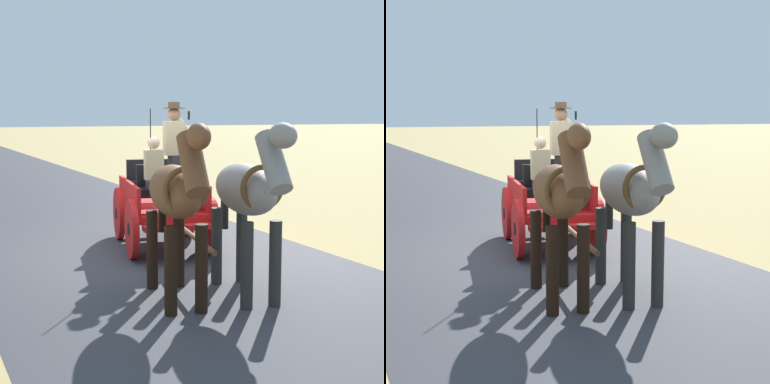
{
  "view_description": "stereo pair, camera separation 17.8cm",
  "coord_description": "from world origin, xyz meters",
  "views": [
    {
      "loc": [
        3.47,
        9.0,
        2.3
      ],
      "look_at": [
        -0.49,
        0.94,
        1.1
      ],
      "focal_mm": 54.58,
      "sensor_mm": 36.0,
      "label": 1
    },
    {
      "loc": [
        3.31,
        9.08,
        2.3
      ],
      "look_at": [
        -0.49,
        0.94,
        1.1
      ],
      "focal_mm": 54.58,
      "sensor_mm": 36.0,
      "label": 2
    }
  ],
  "objects": [
    {
      "name": "horse_off_side",
      "position": [
        0.57,
        2.7,
        1.32
      ],
      "size": [
        0.85,
        2.15,
        2.21
      ],
      "color": "brown",
      "rests_on": "ground"
    },
    {
      "name": "horse_near_side",
      "position": [
        -0.31,
        2.88,
        1.32
      ],
      "size": [
        0.81,
        2.15,
        2.21
      ],
      "color": "gray",
      "rests_on": "ground"
    },
    {
      "name": "road_surface",
      "position": [
        0.0,
        0.0,
        0.0
      ],
      "size": [
        5.53,
        160.0,
        0.01
      ],
      "primitive_type": "cube",
      "color": "#38383D",
      "rests_on": "ground"
    },
    {
      "name": "ground_plane",
      "position": [
        0.0,
        0.0,
        0.0
      ],
      "size": [
        200.0,
        200.0,
        0.0
      ],
      "primitive_type": "plane",
      "color": "tan"
    },
    {
      "name": "horse_drawn_carriage",
      "position": [
        -0.48,
        -0.18,
        0.82
      ],
      "size": [
        1.87,
        4.51,
        2.5
      ],
      "color": "red",
      "rests_on": "ground"
    }
  ]
}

